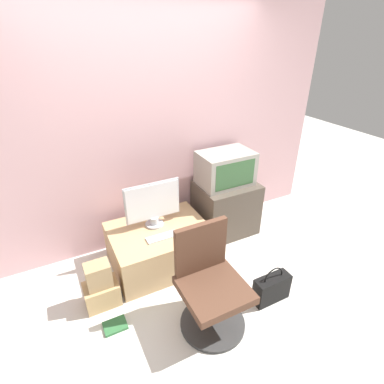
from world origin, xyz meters
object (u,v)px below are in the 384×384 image
crt_tv (225,168)px  handbag (272,288)px  mouse (183,230)px  office_chair (210,287)px  cardboard_box_lower (102,294)px  keyboard (162,237)px  main_monitor (153,204)px  book (115,326)px

crt_tv → handbag: (-0.20, -1.16, -0.70)m
mouse → crt_tv: bearing=27.3°
mouse → office_chair: (-0.10, -0.72, -0.07)m
handbag → cardboard_box_lower: bearing=154.6°
mouse → handbag: bearing=-57.0°
keyboard → crt_tv: (0.94, 0.36, 0.40)m
keyboard → crt_tv: crt_tv is taller
crt_tv → keyboard: bearing=-158.9°
main_monitor → mouse: bearing=-49.0°
mouse → keyboard: bearing=178.3°
book → handbag: bearing=-14.8°
cardboard_box_lower → handbag: size_ratio=0.80×
crt_tv → book: size_ratio=3.15×
crt_tv → cardboard_box_lower: crt_tv is taller
handbag → book: (-1.37, 0.36, -0.12)m
crt_tv → office_chair: crt_tv is taller
keyboard → cardboard_box_lower: 0.75m
main_monitor → handbag: (0.73, -1.04, -0.54)m
handbag → keyboard: bearing=132.9°
mouse → handbag: size_ratio=0.17×
mouse → book: 1.05m
cardboard_box_lower → book: (0.03, -0.30, -0.10)m
cardboard_box_lower → book: 0.32m
keyboard → office_chair: 0.74m
keyboard → cardboard_box_lower: bearing=-168.4°
office_chair → book: (-0.75, 0.29, -0.37)m
mouse → handbag: 1.00m
cardboard_box_lower → book: size_ratio=1.57×
office_chair → book: bearing=158.8°
keyboard → cardboard_box_lower: keyboard is taller
main_monitor → cardboard_box_lower: main_monitor is taller
book → keyboard: bearing=34.9°
main_monitor → handbag: size_ratio=1.53×
book → office_chair: bearing=-21.2°
office_chair → cardboard_box_lower: office_chair is taller
cardboard_box_lower → handbag: 1.55m
keyboard → book: 0.87m
mouse → cardboard_box_lower: bearing=-171.7°
keyboard → handbag: keyboard is taller
handbag → book: size_ratio=1.96×
office_chair → handbag: bearing=-6.6°
mouse → book: mouse is taller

